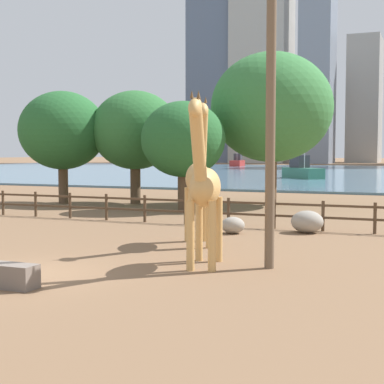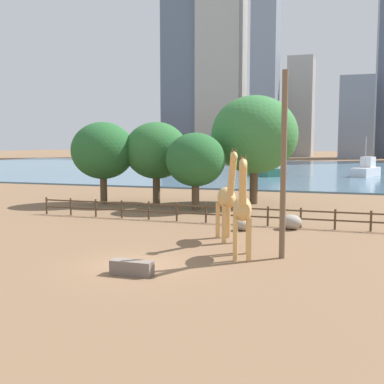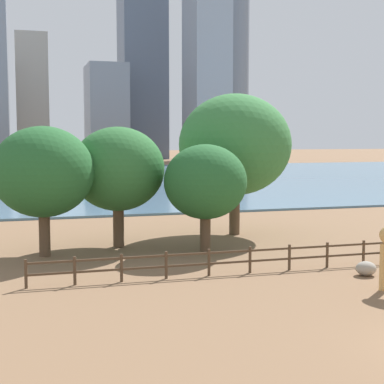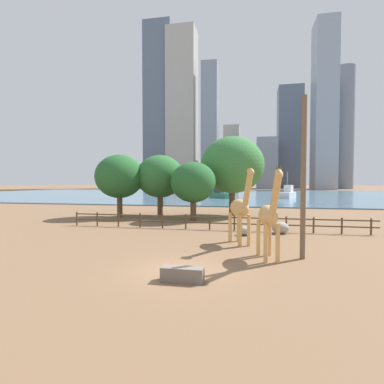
{
  "view_description": "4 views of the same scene",
  "coord_description": "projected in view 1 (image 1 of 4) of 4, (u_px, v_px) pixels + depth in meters",
  "views": [
    {
      "loc": [
        10.34,
        -13.08,
        3.41
      ],
      "look_at": [
        -0.51,
        13.35,
        1.41
      ],
      "focal_mm": 55.0,
      "sensor_mm": 36.0,
      "label": 1
    },
    {
      "loc": [
        8.89,
        -19.21,
        5.5
      ],
      "look_at": [
        -3.1,
        17.56,
        1.47
      ],
      "focal_mm": 45.0,
      "sensor_mm": 36.0,
      "label": 2
    },
    {
      "loc": [
        -13.16,
        -14.41,
        6.64
      ],
      "look_at": [
        -1.51,
        25.12,
        2.8
      ],
      "focal_mm": 55.0,
      "sensor_mm": 36.0,
      "label": 3
    },
    {
      "loc": [
        3.31,
        -13.52,
        4.23
      ],
      "look_at": [
        -1.9,
        12.26,
        3.24
      ],
      "focal_mm": 28.0,
      "sensor_mm": 36.0,
      "label": 4
    }
  ],
  "objects": [
    {
      "name": "skyline_tower_needle",
      "position": [
        263.0,
        7.0,
        168.73
      ],
      "size": [
        15.99,
        14.2,
        89.6
      ],
      "primitive_type": "cube",
      "color": "#ADA89E",
      "rests_on": "ground"
    },
    {
      "name": "boulder_by_pole",
      "position": [
        307.0,
        222.0,
        24.49
      ],
      "size": [
        1.35,
        1.24,
        0.93
      ],
      "primitive_type": "ellipsoid",
      "color": "gray",
      "rests_on": "ground"
    },
    {
      "name": "tree_left_small",
      "position": [
        62.0,
        131.0,
        37.96
      ],
      "size": [
        5.62,
        5.62,
        7.27
      ],
      "color": "brown",
      "rests_on": "ground"
    },
    {
      "name": "skyline_block_left",
      "position": [
        318.0,
        39.0,
        160.19
      ],
      "size": [
        8.58,
        11.59,
        67.98
      ],
      "primitive_type": "cube",
      "color": "gray",
      "rests_on": "ground"
    },
    {
      "name": "boat_sailboat",
      "position": [
        302.0,
        170.0,
        69.33
      ],
      "size": [
        5.81,
        6.06,
        5.56
      ],
      "rotation": [
        0.0,
        0.0,
        5.45
      ],
      "color": "#337259",
      "rests_on": "harbor_water"
    },
    {
      "name": "enclosure_fence",
      "position": [
        189.0,
        208.0,
        27.29
      ],
      "size": [
        26.12,
        0.14,
        1.3
      ],
      "color": "#4C3826",
      "rests_on": "ground"
    },
    {
      "name": "harbor_water",
      "position": [
        358.0,
        173.0,
        87.27
      ],
      "size": [
        180.0,
        86.0,
        0.2
      ],
      "primitive_type": "cube",
      "color": "slate",
      "rests_on": "ground"
    },
    {
      "name": "boat_tug",
      "position": [
        237.0,
        162.0,
        124.98
      ],
      "size": [
        2.88,
        6.31,
        5.49
      ],
      "rotation": [
        0.0,
        0.0,
        4.83
      ],
      "color": "#B22D28",
      "rests_on": "harbor_water"
    },
    {
      "name": "tree_center_broad",
      "position": [
        135.0,
        131.0,
        37.79
      ],
      "size": [
        5.62,
        5.62,
        7.28
      ],
      "color": "brown",
      "rests_on": "ground"
    },
    {
      "name": "skyline_block_wide",
      "position": [
        365.0,
        100.0,
        174.01
      ],
      "size": [
        9.13,
        14.96,
        36.74
      ],
      "primitive_type": "cube",
      "color": "#ADA89E",
      "rests_on": "ground"
    },
    {
      "name": "tree_left_large",
      "position": [
        183.0,
        140.0,
        33.43
      ],
      "size": [
        4.81,
        4.81,
        6.25
      ],
      "color": "brown",
      "rests_on": "ground"
    },
    {
      "name": "giraffe_tall",
      "position": [
        204.0,
        187.0,
        17.11
      ],
      "size": [
        1.34,
        3.4,
        4.99
      ],
      "rotation": [
        0.0,
        0.0,
        4.93
      ],
      "color": "tan",
      "rests_on": "ground"
    },
    {
      "name": "giraffe_companion",
      "position": [
        199.0,
        178.0,
        21.12
      ],
      "size": [
        2.01,
        3.09,
        5.22
      ],
      "rotation": [
        0.0,
        0.0,
        5.19
      ],
      "color": "tan",
      "rests_on": "ground"
    },
    {
      "name": "tree_right_tall",
      "position": [
        272.0,
        107.0,
        36.7
      ],
      "size": [
        7.62,
        7.62,
        9.57
      ],
      "color": "brown",
      "rests_on": "ground"
    },
    {
      "name": "ground_plane",
      "position": [
        360.0,
        173.0,
        90.05
      ],
      "size": [
        400.0,
        400.0,
        0.0
      ],
      "primitive_type": "plane",
      "color": "brown"
    },
    {
      "name": "feeding_trough",
      "position": [
        4.0,
        275.0,
        14.73
      ],
      "size": [
        1.8,
        0.6,
        0.6
      ],
      "primitive_type": "cube",
      "color": "#72665B",
      "rests_on": "ground"
    },
    {
      "name": "utility_pole",
      "position": [
        271.0,
        117.0,
        16.81
      ],
      "size": [
        0.28,
        0.28,
        8.79
      ],
      "primitive_type": "cylinder",
      "color": "brown",
      "rests_on": "ground"
    },
    {
      "name": "skyline_block_central",
      "position": [
        217.0,
        2.0,
        173.07
      ],
      "size": [
        16.08,
        9.5,
        94.57
      ],
      "primitive_type": "cube",
      "color": "slate",
      "rests_on": "ground"
    },
    {
      "name": "boulder_near_fence",
      "position": [
        233.0,
        225.0,
        24.28
      ],
      "size": [
        0.99,
        0.92,
        0.69
      ],
      "primitive_type": "ellipsoid",
      "color": "gray",
      "rests_on": "ground"
    }
  ]
}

